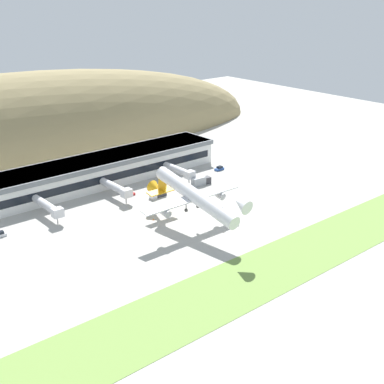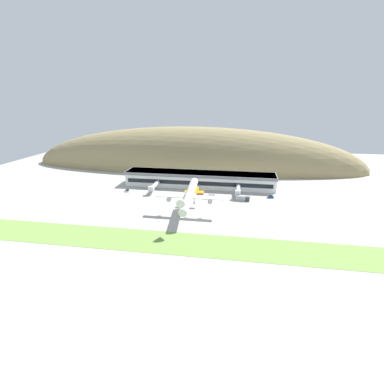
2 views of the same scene
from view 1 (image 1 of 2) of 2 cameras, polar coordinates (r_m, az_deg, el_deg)
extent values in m
plane|color=#ADAAA3|center=(174.05, 1.67, -2.59)|extent=(405.43, 405.43, 0.00)
cube|color=#759947|center=(151.49, 10.99, -6.82)|extent=(364.89, 20.78, 0.08)
cube|color=white|center=(203.39, -10.33, 2.14)|extent=(102.47, 16.56, 9.90)
cube|color=slate|center=(202.12, -10.40, 3.23)|extent=(103.67, 17.76, 1.78)
cube|color=black|center=(196.73, -9.09, 1.41)|extent=(98.37, 0.16, 2.77)
cylinder|color=silver|center=(178.53, -15.30, -1.35)|extent=(2.60, 15.88, 2.60)
cube|color=silver|center=(171.83, -14.15, -2.14)|extent=(3.38, 2.86, 2.86)
cylinder|color=slate|center=(173.03, -14.17, -2.70)|extent=(0.36, 0.36, 4.00)
cylinder|color=silver|center=(189.76, -8.30, 0.56)|extent=(2.60, 15.66, 2.60)
cube|color=silver|center=(183.55, -6.99, -0.10)|extent=(3.38, 2.86, 2.86)
cylinder|color=slate|center=(184.67, -7.05, -0.64)|extent=(0.36, 0.36, 4.00)
cylinder|color=silver|center=(205.43, -1.58, 2.40)|extent=(2.60, 15.09, 2.60)
cube|color=silver|center=(199.91, -0.23, 1.87)|extent=(3.38, 2.86, 2.86)
cylinder|color=slate|center=(200.94, -0.32, 1.37)|extent=(0.36, 0.36, 4.00)
cylinder|color=silver|center=(159.85, 0.39, -0.47)|extent=(4.25, 34.44, 10.32)
cone|color=silver|center=(145.59, 5.29, -1.32)|extent=(4.16, 5.34, 4.93)
cone|color=orange|center=(175.45, -3.76, 0.26)|extent=(4.16, 6.18, 5.09)
cube|color=orange|center=(171.42, -3.13, 1.30)|extent=(0.50, 5.09, 7.99)
cube|color=orange|center=(172.89, -3.15, 0.15)|extent=(11.05, 2.99, 0.89)
cube|color=silver|center=(161.43, 0.00, -0.65)|extent=(35.97, 3.62, 1.09)
cylinder|color=#9E9EA3|center=(155.39, -2.92, -2.15)|extent=(2.30, 3.95, 2.91)
cylinder|color=#9E9EA3|center=(168.27, 2.93, -0.27)|extent=(2.30, 3.95, 2.91)
cylinder|color=#2D2D2D|center=(160.91, -0.63, -1.60)|extent=(0.28, 0.28, 2.20)
cylinder|color=#2D2D2D|center=(161.34, -0.63, -1.96)|extent=(0.45, 1.10, 1.10)
cylinder|color=#2D2D2D|center=(163.69, 0.63, -1.19)|extent=(0.28, 0.28, 2.20)
cylinder|color=#2D2D2D|center=(164.11, 0.63, -1.54)|extent=(0.45, 1.10, 1.10)
cylinder|color=#2D2D2D|center=(152.04, 3.28, -1.99)|extent=(0.22, 0.22, 1.98)
cylinder|color=#2D2D2D|center=(152.44, 3.27, -2.33)|extent=(0.30, 0.83, 0.82)
cube|color=silver|center=(170.14, -19.84, -4.36)|extent=(3.98, 1.95, 0.87)
cube|color=black|center=(169.87, -19.81, -4.10)|extent=(2.21, 1.62, 0.71)
cube|color=#264C99|center=(217.42, 2.93, 2.47)|extent=(4.04, 2.05, 0.88)
cube|color=black|center=(217.30, 2.97, 2.68)|extent=(2.25, 1.68, 0.72)
cube|color=#B21E1E|center=(191.83, -6.69, -0.28)|extent=(4.05, 1.84, 0.82)
cube|color=black|center=(191.45, -6.75, -0.09)|extent=(2.24, 1.53, 0.67)
cube|color=silver|center=(188.33, -4.17, -0.33)|extent=(2.08, 2.28, 2.47)
cube|color=black|center=(187.59, -4.43, -0.28)|extent=(0.11, 1.91, 1.09)
cube|color=#38383D|center=(190.41, -3.39, -0.32)|extent=(4.38, 2.10, 0.90)
cylinder|color=#999EA3|center=(189.86, -3.40, 0.11)|extent=(4.16, 2.21, 2.14)
cube|color=#333338|center=(202.31, 1.58, 1.28)|extent=(2.63, 2.62, 2.57)
cube|color=black|center=(202.91, 1.87, 1.48)|extent=(0.19, 2.12, 1.13)
cube|color=#999EA3|center=(199.93, 0.71, 1.13)|extent=(5.44, 2.76, 3.14)
cube|color=orange|center=(171.60, -4.14, -3.00)|extent=(0.52, 0.52, 0.03)
cone|color=orange|center=(171.48, -4.14, -2.91)|extent=(0.40, 0.40, 0.55)
cube|color=orange|center=(176.33, -3.10, -2.28)|extent=(0.52, 0.52, 0.03)
cone|color=orange|center=(176.21, -3.10, -2.20)|extent=(0.40, 0.40, 0.55)
camera|label=2|loc=(126.76, 63.82, 4.57)|focal=28.00mm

